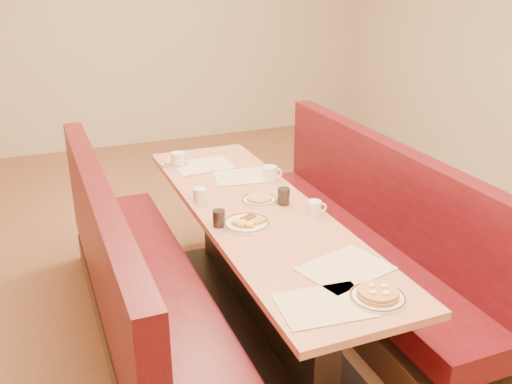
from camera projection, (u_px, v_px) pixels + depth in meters
name	position (u px, v px, depth m)	size (l,w,h in m)	color
ground	(259.00, 319.00, 3.59)	(8.00, 8.00, 0.00)	#9E6647
diner_table	(259.00, 267.00, 3.45)	(0.70, 2.50, 0.75)	black
booth_left	(138.00, 294.00, 3.20)	(0.55, 2.50, 1.05)	#4C3326
booth_right	(363.00, 248.00, 3.71)	(0.55, 2.50, 1.05)	#4C3326
placemat_near_left	(324.00, 305.00, 2.40)	(0.38, 0.29, 0.00)	beige
placemat_near_right	(345.00, 268.00, 2.68)	(0.40, 0.30, 0.00)	beige
placemat_far_left	(203.00, 165.00, 4.02)	(0.40, 0.30, 0.00)	beige
placemat_far_right	(244.00, 176.00, 3.82)	(0.39, 0.30, 0.00)	beige
pancake_plate	(378.00, 296.00, 2.43)	(0.24, 0.24, 0.05)	white
eggs_plate	(247.00, 223.00, 3.11)	(0.26, 0.26, 0.05)	white
extra_plate_mid	(259.00, 200.00, 3.42)	(0.22, 0.22, 0.04)	white
extra_plate_far	(173.00, 163.00, 4.04)	(0.19, 0.19, 0.04)	white
coffee_mug_a	(315.00, 208.00, 3.23)	(0.11, 0.08, 0.08)	white
coffee_mug_b	(200.00, 195.00, 3.41)	(0.11, 0.08, 0.09)	white
coffee_mug_c	(271.00, 173.00, 3.74)	(0.13, 0.09, 0.10)	white
coffee_mug_d	(178.00, 159.00, 4.00)	(0.13, 0.09, 0.10)	white
soda_tumbler_near	(219.00, 218.00, 3.09)	(0.07, 0.07, 0.09)	black
soda_tumbler_mid	(284.00, 196.00, 3.37)	(0.07, 0.07, 0.10)	black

